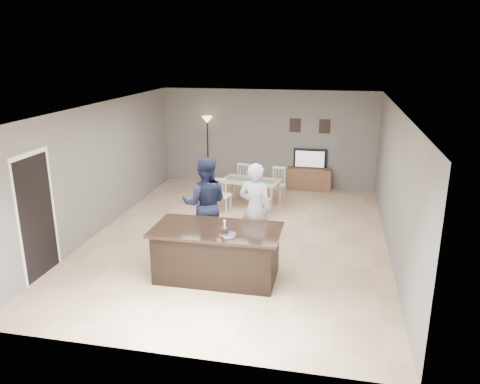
% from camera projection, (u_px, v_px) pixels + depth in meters
% --- Properties ---
extents(floor, '(8.00, 8.00, 0.00)m').
position_uv_depth(floor, '(239.00, 237.00, 9.76)').
color(floor, tan).
rests_on(floor, ground).
extents(room_shell, '(8.00, 8.00, 8.00)m').
position_uv_depth(room_shell, '(239.00, 159.00, 9.26)').
color(room_shell, slate).
rests_on(room_shell, floor).
extents(kitchen_island, '(2.15, 1.10, 0.90)m').
position_uv_depth(kitchen_island, '(217.00, 253.00, 7.94)').
color(kitchen_island, black).
rests_on(kitchen_island, floor).
extents(tv_console, '(1.20, 0.40, 0.60)m').
position_uv_depth(tv_console, '(309.00, 179.00, 12.96)').
color(tv_console, brown).
rests_on(tv_console, floor).
extents(television, '(0.91, 0.12, 0.53)m').
position_uv_depth(television, '(310.00, 159.00, 12.86)').
color(television, black).
rests_on(television, tv_console).
extents(tv_screen_glow, '(0.78, 0.00, 0.78)m').
position_uv_depth(tv_screen_glow, '(310.00, 159.00, 12.78)').
color(tv_screen_glow, orange).
rests_on(tv_screen_glow, tv_console).
extents(picture_frames, '(1.10, 0.02, 0.38)m').
position_uv_depth(picture_frames, '(310.00, 126.00, 12.73)').
color(picture_frames, black).
rests_on(picture_frames, room_shell).
extents(doorway, '(0.00, 2.10, 2.65)m').
position_uv_depth(doorway, '(36.00, 206.00, 7.81)').
color(doorway, black).
rests_on(doorway, floor).
extents(woman, '(0.73, 0.56, 1.79)m').
position_uv_depth(woman, '(255.00, 209.00, 8.74)').
color(woman, '#BABABE').
rests_on(woman, floor).
extents(man, '(1.02, 0.86, 1.84)m').
position_uv_depth(man, '(205.00, 204.00, 8.98)').
color(man, '#191E37').
rests_on(man, floor).
extents(birthday_cake, '(0.16, 0.16, 0.25)m').
position_uv_depth(birthday_cake, '(225.00, 231.00, 7.52)').
color(birthday_cake, gold).
rests_on(birthday_cake, kitchen_island).
extents(plate_stack, '(0.23, 0.23, 0.04)m').
position_uv_depth(plate_stack, '(229.00, 235.00, 7.49)').
color(plate_stack, white).
rests_on(plate_stack, kitchen_island).
extents(dining_table, '(1.60, 1.81, 0.87)m').
position_uv_depth(dining_table, '(251.00, 185.00, 11.53)').
color(dining_table, tan).
rests_on(dining_table, floor).
extents(floor_lamp, '(0.29, 0.29, 1.95)m').
position_uv_depth(floor_lamp, '(207.00, 132.00, 13.18)').
color(floor_lamp, black).
rests_on(floor_lamp, floor).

